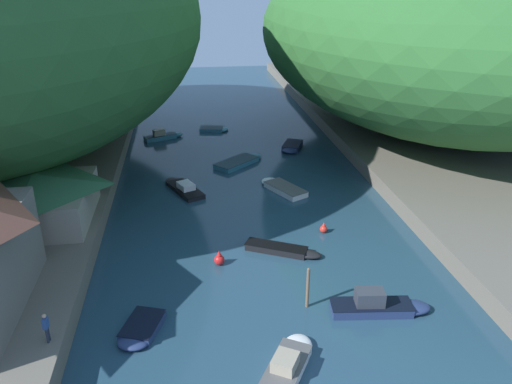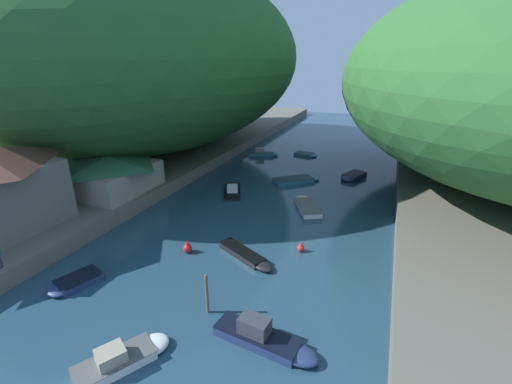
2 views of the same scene
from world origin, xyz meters
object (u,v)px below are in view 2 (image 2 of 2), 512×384
Objects in this scene: boat_red_skiff at (266,339)px; boat_small_dinghy at (73,283)px; boat_far_right_bank at (264,153)px; boat_yellow_tender at (247,256)px; boat_open_rowboat at (124,357)px; boat_navy_launch at (233,189)px; boat_near_quay at (352,177)px; channel_buoy_far at (188,248)px; boat_cabin_cruiser at (306,205)px; boat_white_cruiser at (307,154)px; boathouse_shed at (109,173)px; channel_buoy_near at (301,248)px; boat_far_upstream at (299,179)px.

boat_red_skiff is 1.59× the size of boat_small_dinghy.
boat_small_dinghy is (-14.15, -0.03, -0.21)m from boat_red_skiff.
boat_far_right_bank reaches higher than boat_small_dinghy.
boat_red_skiff is (4.31, -7.53, 0.21)m from boat_yellow_tender.
boat_open_rowboat is 24.49m from boat_navy_launch.
channel_buoy_far is at bearing 90.59° from boat_near_quay.
channel_buoy_far is (-2.80, 10.44, 0.06)m from boat_open_rowboat.
boat_yellow_tender is 11.57m from boat_cabin_cruiser.
boat_white_cruiser is 39.58m from boat_red_skiff.
boat_near_quay is at bearing 52.87° from boat_white_cruiser.
boat_yellow_tender is 12.41m from boat_small_dinghy.
boat_near_quay is 34.54m from boat_open_rowboat.
boat_red_skiff is 38.75m from boat_far_right_bank.
channel_buoy_far is at bearing -119.63° from boat_red_skiff.
boathouse_shed is 1.46× the size of boat_navy_launch.
boat_open_rowboat reaches higher than boat_small_dinghy.
boat_white_cruiser is (14.97, 26.27, -3.16)m from boathouse_shed.
boat_far_right_bank is (8.56, 23.60, -2.96)m from boathouse_shed.
channel_buoy_far is at bearing -107.58° from boat_small_dinghy.
boat_near_quay is 0.90× the size of boat_far_right_bank.
boat_red_skiff is 11.34m from channel_buoy_far.
boat_far_right_bank is (-6.40, -2.66, 0.20)m from boat_white_cruiser.
channel_buoy_far is (-4.86, -0.86, 0.17)m from boat_yellow_tender.
boat_open_rowboat reaches higher than boat_navy_launch.
boat_yellow_tender reaches higher than boat_white_cruiser.
channel_buoy_near is at bearing -123.64° from boat_small_dinghy.
boat_far_upstream is (16.96, 13.95, -3.11)m from boathouse_shed.
channel_buoy_far is at bearing -104.57° from boat_navy_launch.
channel_buoy_near is (1.72, -8.76, 0.08)m from boat_cabin_cruiser.
channel_buoy_far is (2.43, -13.48, 0.13)m from boat_navy_launch.
boat_far_upstream is 17.02m from channel_buoy_near.
boat_red_skiff reaches higher than boat_yellow_tender.
channel_buoy_far is (-8.43, -3.52, 0.08)m from channel_buoy_near.
boat_cabin_cruiser is at bearing 23.94° from boat_white_cruiser.
boat_cabin_cruiser reaches higher than boat_small_dinghy.
boat_open_rowboat is 10.81m from channel_buoy_far.
boat_far_right_bank is at bearing 130.77° from boat_open_rowboat.
boat_yellow_tender is 19.07m from boat_far_upstream.
channel_buoy_far is at bearing 135.31° from boat_open_rowboat.
boathouse_shed is 14.73m from channel_buoy_far.
boat_small_dinghy is at bearing -142.68° from channel_buoy_near.
boat_open_rowboat is at bearing 101.77° from boat_near_quay.
boat_open_rowboat is at bearing -127.69° from boat_cabin_cruiser.
boat_far_upstream is (1.99, -12.32, 0.04)m from boat_white_cruiser.
boat_yellow_tender is 11.49m from boat_open_rowboat.
boathouse_shed is at bearing -19.54° from boat_white_cruiser.
boat_far_right_bank is at bearing 95.26° from boat_cabin_cruiser.
channel_buoy_far is at bearing -146.59° from boat_cabin_cruiser.
boat_far_right_bank reaches higher than channel_buoy_far.
boat_open_rowboat reaches higher than boat_cabin_cruiser.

